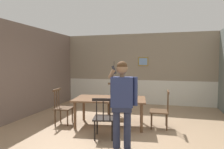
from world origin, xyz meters
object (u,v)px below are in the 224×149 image
object	(u,v)px
person_figure	(122,98)
chair_opposite_corner	(114,101)
chair_near_window	(62,107)
chair_at_table_head	(161,110)
chair_by_doorway	(104,118)
dining_table	(110,101)

from	to	relation	value
person_figure	chair_opposite_corner	bearing A→B (deg)	-80.86
chair_near_window	chair_at_table_head	world-z (taller)	chair_at_table_head
chair_by_doorway	chair_opposite_corner	size ratio (longest dim) A/B	0.89
dining_table	chair_near_window	world-z (taller)	chair_near_window
chair_by_doorway	person_figure	distance (m)	0.83
chair_at_table_head	person_figure	size ratio (longest dim) A/B	0.57
chair_by_doorway	dining_table	bearing A→B (deg)	85.93
chair_near_window	chair_by_doorway	distance (m)	1.59
dining_table	chair_near_window	bearing A→B (deg)	-172.26
chair_opposite_corner	chair_at_table_head	bearing A→B (deg)	143.47
chair_opposite_corner	person_figure	xyz separation A→B (m)	(0.75, -2.16, 0.50)
chair_at_table_head	chair_opposite_corner	bearing A→B (deg)	60.84
chair_by_doorway	chair_at_table_head	world-z (taller)	chair_at_table_head
chair_near_window	chair_by_doorway	xyz separation A→B (m)	(1.43, -0.70, 0.00)
dining_table	person_figure	size ratio (longest dim) A/B	1.16
chair_by_doorway	chair_at_table_head	distance (m)	1.59
chair_at_table_head	chair_near_window	bearing A→B (deg)	94.85
chair_near_window	chair_by_doorway	bearing A→B (deg)	57.72
dining_table	person_figure	xyz separation A→B (m)	(0.62, -1.28, 0.33)
dining_table	person_figure	distance (m)	1.46
chair_opposite_corner	dining_table	bearing A→B (deg)	87.69
chair_near_window	chair_opposite_corner	distance (m)	1.59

